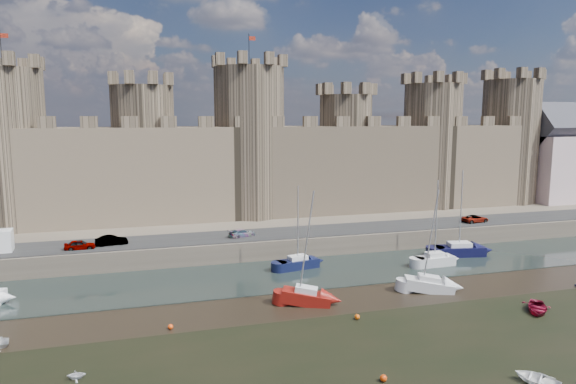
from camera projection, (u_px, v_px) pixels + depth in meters
name	position (u px, v px, depth m)	size (l,w,h in m)	color
ground	(363.00, 377.00, 35.92)	(160.00, 160.00, 0.00)	black
water_channel	(277.00, 275.00, 58.74)	(160.00, 12.00, 0.08)	black
quay	(226.00, 210.00, 92.81)	(160.00, 60.00, 2.50)	#4C443A
road	(258.00, 235.00, 67.89)	(160.00, 7.00, 0.10)	black
castle	(234.00, 158.00, 79.70)	(108.50, 11.00, 29.00)	#42382B
car_0	(80.00, 245.00, 60.32)	(1.39, 3.44, 1.17)	gray
car_1	(111.00, 241.00, 62.27)	(1.33, 3.82, 1.26)	gray
car_2	(242.00, 233.00, 66.67)	(1.48, 3.64, 1.06)	gray
car_3	(475.00, 219.00, 75.72)	(1.90, 4.12, 1.14)	gray
sailboat_1	(298.00, 263.00, 61.17)	(5.24, 2.83, 9.94)	black
sailboat_2	(435.00, 259.00, 62.35)	(4.92, 2.05, 10.48)	beige
sailboat_3	(459.00, 250.00, 66.85)	(6.73, 3.60, 11.20)	black
sailboat_4	(306.00, 296.00, 49.64)	(5.13, 3.55, 11.18)	maroon
sailboat_5	(429.00, 284.00, 53.31)	(5.35, 3.56, 10.75)	silver
dinghy_2	(537.00, 380.00, 34.92)	(2.06, 0.60, 2.89)	white
dinghy_3	(76.00, 375.00, 35.45)	(1.09, 0.66, 1.26)	white
dinghy_4	(537.00, 308.00, 47.70)	(2.57, 0.74, 3.60)	maroon
buoy_1	(170.00, 327.00, 43.89)	(0.46, 0.46, 0.46)	#FA440B
buoy_3	(357.00, 317.00, 46.00)	(0.50, 0.50, 0.50)	#D94F09
buoy_4	(383.00, 378.00, 35.25)	(0.50, 0.50, 0.50)	#DD3D09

